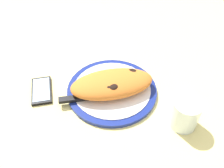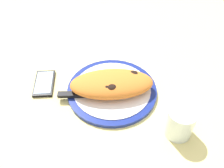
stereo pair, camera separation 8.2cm
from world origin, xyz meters
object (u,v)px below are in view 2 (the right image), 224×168
at_px(water_glass, 180,124).
at_px(fork, 116,75).
at_px(knife, 84,95).
at_px(smartphone, 45,82).
at_px(plate, 112,90).
at_px(calzone, 110,84).

bearing_deg(water_glass, fork, -43.54).
bearing_deg(fork, water_glass, 136.46).
bearing_deg(knife, water_glass, 163.82).
bearing_deg(smartphone, knife, 161.93).
distance_m(smartphone, water_glass, 0.46).
distance_m(knife, smartphone, 0.16).
height_order(smartphone, water_glass, water_glass).
distance_m(plate, knife, 0.10).
xyz_separation_m(knife, water_glass, (-0.29, 0.08, 0.02)).
relative_size(knife, smartphone, 1.86).
distance_m(plate, fork, 0.06).
bearing_deg(smartphone, calzone, 177.36).
xyz_separation_m(calzone, smartphone, (0.23, -0.01, -0.04)).
distance_m(calzone, knife, 0.09).
bearing_deg(calzone, water_glass, 149.91).
distance_m(calzone, water_glass, 0.25).
bearing_deg(water_glass, knife, -16.18).
bearing_deg(smartphone, fork, -166.21).
height_order(plate, smartphone, plate).
distance_m(fork, smartphone, 0.25).
bearing_deg(knife, plate, -151.84).
relative_size(fork, smartphone, 1.26).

